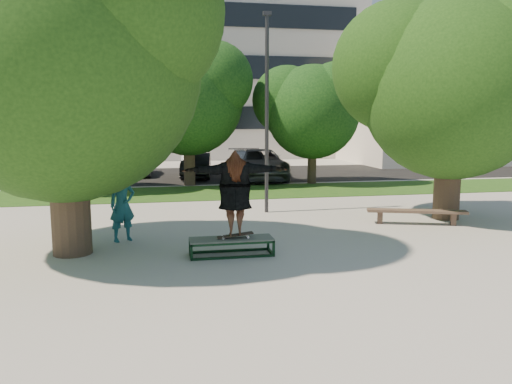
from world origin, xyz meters
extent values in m
plane|color=#9A978E|center=(0.00, 0.00, 0.00)|extent=(120.00, 120.00, 0.00)
cube|color=#164614|center=(1.00, 9.50, 0.01)|extent=(30.00, 4.00, 0.02)
cube|color=black|center=(0.00, 16.00, 0.01)|extent=(40.00, 8.00, 0.01)
cylinder|color=#38281E|center=(-4.20, 1.00, 1.60)|extent=(0.84, 0.84, 3.20)
sphere|color=#183A0F|center=(-4.20, 1.00, 4.07)|extent=(5.80, 5.80, 5.80)
sphere|color=#183A0F|center=(-2.90, 0.42, 5.08)|extent=(4.06, 4.06, 4.06)
cylinder|color=#38281E|center=(6.00, 3.00, 1.50)|extent=(0.76, 0.76, 3.00)
sphere|color=#183A0F|center=(6.00, 3.00, 3.78)|extent=(5.20, 5.20, 5.20)
sphere|color=#183A0F|center=(4.70, 3.78, 4.43)|extent=(3.90, 3.90, 3.90)
sphere|color=#183A0F|center=(7.17, 2.48, 4.69)|extent=(3.64, 3.64, 3.64)
cylinder|color=#38281E|center=(-6.50, 11.00, 1.40)|extent=(0.44, 0.44, 2.80)
sphere|color=black|center=(-6.50, 11.00, 3.46)|extent=(4.40, 4.40, 4.40)
sphere|color=black|center=(-7.60, 11.66, 4.01)|extent=(3.30, 3.30, 3.30)
sphere|color=black|center=(-5.51, 10.56, 4.23)|extent=(3.08, 3.08, 3.08)
cylinder|color=#38281E|center=(-1.00, 12.00, 1.50)|extent=(0.50, 0.50, 3.00)
sphere|color=black|center=(-1.00, 12.00, 3.72)|extent=(4.80, 4.80, 4.80)
sphere|color=black|center=(-2.20, 12.72, 4.32)|extent=(3.60, 3.60, 3.60)
sphere|color=black|center=(0.08, 11.52, 4.56)|extent=(3.36, 3.36, 3.36)
cylinder|color=#38281E|center=(4.50, 11.50, 1.30)|extent=(0.40, 0.40, 2.60)
sphere|color=black|center=(4.50, 11.50, 3.23)|extent=(4.20, 4.20, 4.20)
sphere|color=black|center=(3.45, 12.13, 3.75)|extent=(3.15, 3.15, 3.15)
sphere|color=black|center=(5.45, 11.08, 3.96)|extent=(2.94, 2.94, 2.94)
cylinder|color=#2D2D30|center=(1.00, 5.00, 3.00)|extent=(0.12, 0.12, 6.00)
cube|color=#2D2D30|center=(1.00, 5.00, 6.05)|extent=(0.25, 0.15, 0.12)
cube|color=#BBB5AD|center=(-2.00, 32.00, 8.00)|extent=(30.00, 14.00, 16.00)
cube|color=black|center=(-2.00, 24.94, 3.00)|extent=(27.60, 0.12, 1.60)
cube|color=black|center=(-2.00, 24.94, 6.50)|extent=(27.60, 0.12, 1.60)
cube|color=black|center=(-2.00, 24.94, 10.00)|extent=(27.60, 0.12, 1.60)
cube|color=silver|center=(18.00, 22.00, 4.00)|extent=(15.00, 10.00, 8.00)
cube|color=#475147|center=(-0.80, 0.22, 0.36)|extent=(1.80, 0.60, 0.03)
cylinder|color=white|center=(-0.99, 0.14, 0.40)|extent=(0.06, 0.03, 0.06)
cylinder|color=white|center=(-0.99, 0.30, 0.40)|extent=(0.06, 0.03, 0.06)
cylinder|color=white|center=(-0.45, 0.14, 0.40)|extent=(0.06, 0.03, 0.06)
cylinder|color=white|center=(-0.45, 0.30, 0.40)|extent=(0.06, 0.03, 0.06)
cube|color=black|center=(-0.72, 0.22, 0.44)|extent=(0.78, 0.20, 0.10)
imported|color=brown|center=(-0.72, 0.22, 1.36)|extent=(2.28, 0.83, 1.81)
imported|color=#18555E|center=(-3.19, 1.98, 0.88)|extent=(0.76, 0.67, 1.76)
cube|color=brown|center=(3.78, 2.70, 0.18)|extent=(0.17, 0.17, 0.36)
cube|color=brown|center=(5.67, 2.08, 0.18)|extent=(0.17, 0.17, 0.36)
cube|color=brown|center=(4.72, 2.39, 0.38)|extent=(2.68, 1.19, 0.07)
imported|color=#B7B7BC|center=(-3.50, 16.50, 0.68)|extent=(1.69, 4.02, 1.36)
imported|color=black|center=(-0.50, 14.88, 0.66)|extent=(1.84, 4.11, 1.31)
imported|color=#56565A|center=(2.50, 13.50, 0.73)|extent=(2.90, 5.45, 1.46)
imported|color=#A9A9AD|center=(1.96, 14.24, 0.71)|extent=(2.47, 5.05, 1.41)
camera|label=1|loc=(-2.26, -10.19, 2.93)|focal=35.00mm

